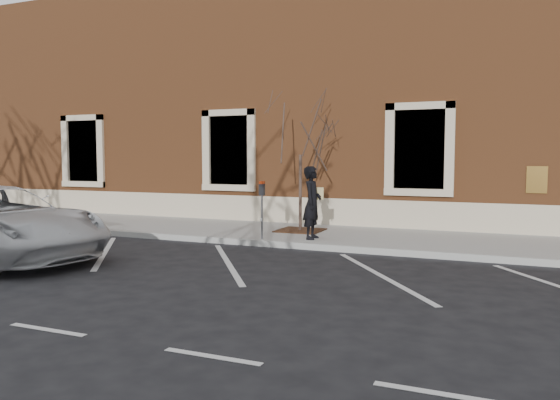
% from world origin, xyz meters
% --- Properties ---
extents(ground, '(120.00, 120.00, 0.00)m').
position_xyz_m(ground, '(0.00, 0.00, 0.00)').
color(ground, '#28282B').
rests_on(ground, ground).
extents(sidewalk_near, '(40.00, 3.50, 0.15)m').
position_xyz_m(sidewalk_near, '(0.00, 1.75, 0.07)').
color(sidewalk_near, gray).
rests_on(sidewalk_near, ground).
extents(curb_near, '(40.00, 0.12, 0.15)m').
position_xyz_m(curb_near, '(0.00, -0.05, 0.07)').
color(curb_near, '#9E9E99').
rests_on(curb_near, ground).
extents(parking_stripes, '(28.00, 4.40, 0.01)m').
position_xyz_m(parking_stripes, '(0.00, -2.20, 0.00)').
color(parking_stripes, silver).
rests_on(parking_stripes, ground).
extents(building_civic, '(40.00, 8.62, 8.00)m').
position_xyz_m(building_civic, '(0.00, 7.74, 4.00)').
color(building_civic, brown).
rests_on(building_civic, ground).
extents(man, '(0.47, 0.68, 1.81)m').
position_xyz_m(man, '(0.85, 0.65, 1.06)').
color(man, black).
rests_on(man, sidewalk_near).
extents(parking_meter, '(0.13, 0.10, 1.44)m').
position_xyz_m(parking_meter, '(-0.28, 0.12, 1.15)').
color(parking_meter, '#595B60').
rests_on(parking_meter, sidewalk_near).
extents(tree_grate, '(1.19, 1.19, 0.03)m').
position_xyz_m(tree_grate, '(0.06, 1.90, 0.16)').
color(tree_grate, '#432615').
rests_on(tree_grate, sidewalk_near).
extents(sapling, '(2.29, 2.29, 3.82)m').
position_xyz_m(sapling, '(0.06, 1.90, 2.82)').
color(sapling, '#46312A').
rests_on(sapling, sidewalk_near).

